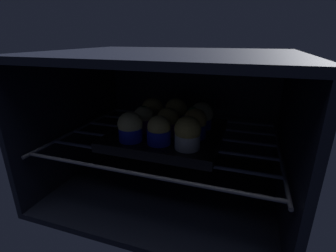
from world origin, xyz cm
name	(u,v)px	position (x,y,z in cm)	size (l,w,h in cm)	color
oven_cavity	(174,121)	(0.00, 26.25, 17.00)	(59.00, 47.00, 37.00)	black
oven_rack	(169,138)	(0.00, 22.00, 13.60)	(54.80, 42.00, 0.80)	#444756
baking_tray	(168,135)	(0.00, 21.35, 14.70)	(27.35, 27.35, 2.20)	black
muffin_row0_col0	(130,127)	(-7.04, 14.26, 18.51)	(5.98, 5.98, 7.14)	#1928B7
muffin_row0_col1	(159,131)	(-0.09, 14.87, 18.30)	(5.71, 5.71, 6.79)	#1928B7
muffin_row0_col2	(188,133)	(6.93, 14.30, 18.76)	(5.94, 5.94, 7.51)	silver
muffin_row1_col0	(144,119)	(-6.73, 21.46, 18.34)	(5.71, 5.71, 6.76)	#7A238C
muffin_row1_col1	(169,122)	(0.29, 21.22, 18.39)	(5.87, 5.87, 6.88)	#7A238C
muffin_row1_col2	(195,123)	(6.96, 21.29, 18.77)	(5.73, 5.73, 7.55)	#1928B7
muffin_row2_col0	(152,111)	(-7.11, 28.38, 18.66)	(6.22, 6.22, 7.23)	#1928B7
muffin_row2_col1	(175,112)	(-0.32, 28.29, 18.88)	(6.14, 6.14, 7.69)	#1928B7
muffin_row2_col2	(201,116)	(7.17, 28.30, 18.49)	(6.24, 6.24, 7.13)	#1928B7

